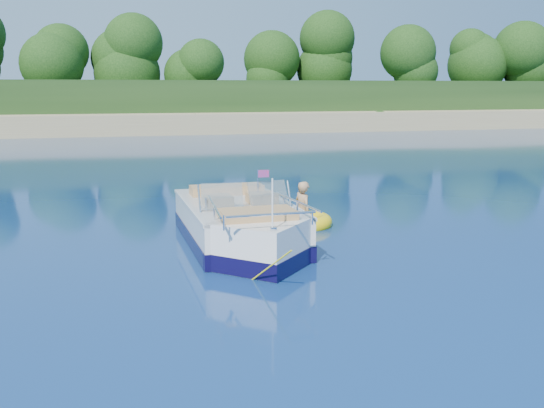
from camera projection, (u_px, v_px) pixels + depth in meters
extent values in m
plane|color=#0A214B|center=(376.00, 269.00, 11.66)|extent=(160.00, 160.00, 0.00)
cube|color=#9B865A|center=(176.00, 125.00, 47.67)|extent=(170.00, 8.00, 2.00)
cube|color=black|center=(153.00, 108.00, 73.23)|extent=(170.00, 56.00, 6.00)
cylinder|color=black|center=(170.00, 89.00, 50.94)|extent=(0.44, 0.44, 3.60)
sphere|color=black|center=(169.00, 47.00, 50.29)|extent=(5.94, 5.94, 5.94)
cylinder|color=black|center=(398.00, 95.00, 54.08)|extent=(0.44, 0.44, 2.60)
sphere|color=black|center=(399.00, 66.00, 53.62)|extent=(4.29, 4.29, 4.29)
cube|color=white|center=(237.00, 227.00, 13.61)|extent=(2.33, 4.24, 1.16)
cube|color=white|center=(260.00, 250.00, 11.75)|extent=(2.21, 2.21, 1.16)
cube|color=black|center=(237.00, 234.00, 13.64)|extent=(2.36, 4.28, 0.33)
cube|color=black|center=(260.00, 258.00, 11.78)|extent=(2.25, 2.25, 0.33)
cube|color=tan|center=(234.00, 210.00, 13.86)|extent=(1.85, 2.97, 0.11)
cube|color=white|center=(237.00, 204.00, 13.51)|extent=(2.37, 4.24, 0.07)
cube|color=black|center=(218.00, 206.00, 15.76)|extent=(0.62, 0.40, 0.99)
cube|color=#8C9EA5|center=(222.00, 196.00, 12.58)|extent=(0.89, 0.39, 0.54)
cube|color=#8C9EA5|center=(268.00, 194.00, 12.86)|extent=(0.90, 0.43, 0.54)
cube|color=tan|center=(218.00, 206.00, 13.11)|extent=(0.63, 0.63, 0.44)
cube|color=tan|center=(262.00, 203.00, 13.38)|extent=(0.63, 0.63, 0.44)
cube|color=tan|center=(227.00, 194.00, 14.55)|extent=(1.74, 0.66, 0.42)
cube|color=tan|center=(257.00, 219.00, 11.84)|extent=(1.48, 0.87, 0.38)
cylinder|color=white|center=(272.00, 204.00, 10.76)|extent=(0.03, 0.03, 0.94)
cube|color=#FD1C20|center=(263.00, 174.00, 12.75)|extent=(0.24, 0.02, 0.15)
cube|color=silver|center=(273.00, 229.00, 10.79)|extent=(0.11, 0.07, 0.06)
cylinder|color=yellow|center=(270.00, 266.00, 10.48)|extent=(0.46, 1.12, 0.85)
torus|color=yellow|center=(303.00, 222.00, 15.29)|extent=(1.56, 1.56, 0.39)
torus|color=red|center=(303.00, 221.00, 15.28)|extent=(1.28, 1.28, 0.13)
imported|color=tan|center=(301.00, 225.00, 15.38)|extent=(0.62, 0.92, 1.66)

